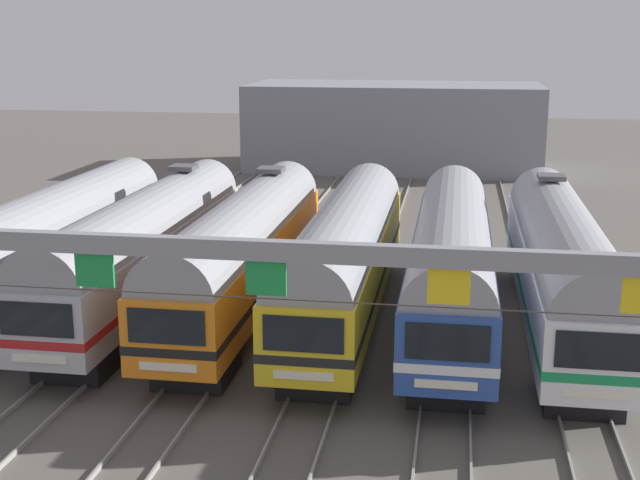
{
  "coord_description": "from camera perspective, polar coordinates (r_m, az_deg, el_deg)",
  "views": [
    {
      "loc": [
        5.98,
        -31.03,
        10.9
      ],
      "look_at": [
        0.74,
        1.57,
        2.76
      ],
      "focal_mm": 48.21,
      "sensor_mm": 36.0,
      "label": 1
    }
  ],
  "objects": [
    {
      "name": "track_bed",
      "position": [
        49.6,
        1.99,
        1.24
      ],
      "size": [
        21.23,
        70.0,
        0.15
      ],
      "color": "gray",
      "rests_on": "ground"
    },
    {
      "name": "commuter_train_white",
      "position": [
        32.33,
        15.72,
        -1.39
      ],
      "size": [
        2.88,
        18.06,
        5.05
      ],
      "color": "white",
      "rests_on": "ground"
    },
    {
      "name": "commuter_train_yellow",
      "position": [
        32.34,
        1.71,
        -0.86
      ],
      "size": [
        2.88,
        18.06,
        4.77
      ],
      "color": "gold",
      "rests_on": "ground"
    },
    {
      "name": "maintenance_building",
      "position": [
        69.28,
        4.95,
        7.53
      ],
      "size": [
        22.78,
        10.0,
        6.66
      ],
      "primitive_type": "cube",
      "color": "gray",
      "rests_on": "ground"
    },
    {
      "name": "commuter_train_blue",
      "position": [
        32.09,
        8.71,
        -1.14
      ],
      "size": [
        2.88,
        18.06,
        4.77
      ],
      "color": "#284C9E",
      "rests_on": "ground"
    },
    {
      "name": "catenary_gantry",
      "position": [
        19.34,
        -9.31,
        -3.06
      ],
      "size": [
        24.97,
        0.44,
        6.97
      ],
      "color": "gray",
      "rests_on": "ground"
    },
    {
      "name": "ground_plane",
      "position": [
        33.43,
        -1.69,
        -5.18
      ],
      "size": [
        160.0,
        160.0,
        0.0
      ],
      "primitive_type": "plane",
      "color": "#5B564F"
    },
    {
      "name": "commuter_train_silver",
      "position": [
        35.79,
        -17.43,
        -0.06
      ],
      "size": [
        2.88,
        18.06,
        4.77
      ],
      "color": "silver",
      "rests_on": "ground"
    },
    {
      "name": "commuter_train_orange",
      "position": [
        33.07,
        -5.08,
        -0.58
      ],
      "size": [
        2.88,
        18.06,
        5.05
      ],
      "color": "orange",
      "rests_on": "ground"
    },
    {
      "name": "commuter_train_stainless",
      "position": [
        34.23,
        -11.5,
        -0.31
      ],
      "size": [
        2.88,
        18.06,
        5.05
      ],
      "color": "#B2B5BA",
      "rests_on": "ground"
    }
  ]
}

